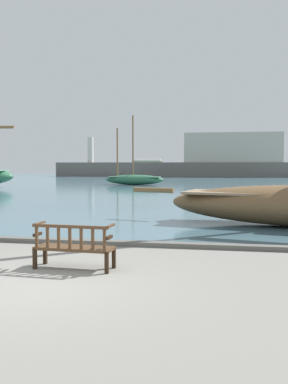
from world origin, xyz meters
TOP-DOWN VIEW (x-y plane):
  - ground_plane at (0.00, 0.00)m, footprint 160.00×160.00m
  - harbor_water at (0.00, 44.00)m, footprint 100.00×80.00m
  - quay_edge_kerb at (0.00, 3.85)m, footprint 40.00×0.30m
  - park_bench at (0.27, 1.24)m, footprint 1.63×0.62m
  - sailboat_mid_port at (-5.25, 34.59)m, footprint 5.89×1.81m
  - far_breakwater at (1.50, 62.56)m, footprint 48.43×2.40m

SIDE VIEW (x-z plane):
  - ground_plane at x=0.00m, z-range 0.00..0.00m
  - harbor_water at x=0.00m, z-range 0.00..0.08m
  - quay_edge_kerb at x=0.00m, z-range 0.00..0.12m
  - park_bench at x=0.27m, z-range 0.01..0.93m
  - sailboat_mid_port at x=-5.25m, z-range -2.70..4.13m
  - far_breakwater at x=1.50m, z-range -1.13..6.01m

